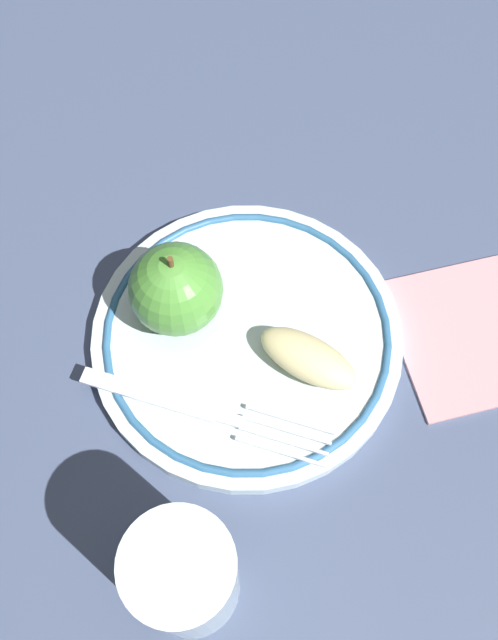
# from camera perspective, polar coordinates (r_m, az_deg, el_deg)

# --- Properties ---
(ground_plane) EXTENTS (2.00, 2.00, 0.00)m
(ground_plane) POSITION_cam_1_polar(r_m,az_deg,el_deg) (0.54, 0.65, -3.12)
(ground_plane) COLOR #414D6A
(plate) EXTENTS (0.23, 0.23, 0.02)m
(plate) POSITION_cam_1_polar(r_m,az_deg,el_deg) (0.54, 0.00, -1.30)
(plate) COLOR silver
(plate) RESTS_ON ground_plane
(apple_red_whole) EXTENTS (0.07, 0.07, 0.08)m
(apple_red_whole) POSITION_cam_1_polar(r_m,az_deg,el_deg) (0.51, -5.88, 2.46)
(apple_red_whole) COLOR #4E9337
(apple_red_whole) RESTS_ON plate
(apple_slice_front) EXTENTS (0.07, 0.08, 0.02)m
(apple_slice_front) POSITION_cam_1_polar(r_m,az_deg,el_deg) (0.51, 4.73, -3.05)
(apple_slice_front) COLOR beige
(apple_slice_front) RESTS_ON plate
(fork) EXTENTS (0.14, 0.15, 0.00)m
(fork) POSITION_cam_1_polar(r_m,az_deg,el_deg) (0.51, -4.23, -7.11)
(fork) COLOR silver
(fork) RESTS_ON plate
(drinking_glass) EXTENTS (0.06, 0.06, 0.11)m
(drinking_glass) POSITION_cam_1_polar(r_m,az_deg,el_deg) (0.44, -5.16, -19.78)
(drinking_glass) COLOR silver
(drinking_glass) RESTS_ON ground_plane
(napkin_folded) EXTENTS (0.18, 0.15, 0.01)m
(napkin_folded) POSITION_cam_1_polar(r_m,az_deg,el_deg) (0.58, 19.12, -0.58)
(napkin_folded) COLOR #C79096
(napkin_folded) RESTS_ON ground_plane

